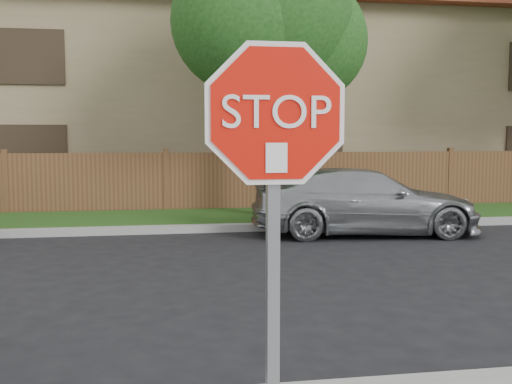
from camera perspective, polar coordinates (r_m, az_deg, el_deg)
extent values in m
cube|color=gray|center=(12.77, -8.26, -3.54)|extent=(70.00, 0.30, 0.15)
cube|color=#1E4714|center=(14.40, -8.40, -2.59)|extent=(70.00, 3.00, 0.12)
cube|color=brown|center=(15.91, -8.55, 0.84)|extent=(70.00, 0.12, 1.60)
cube|color=#8E8058|center=(21.49, -8.88, 7.87)|extent=(34.00, 8.00, 6.00)
cube|color=brown|center=(21.87, -9.01, 16.40)|extent=(35.20, 9.20, 0.50)
cylinder|color=#382B21|center=(14.43, 1.52, 5.05)|extent=(0.44, 0.44, 3.92)
sphere|color=#194214|center=(14.71, 1.55, 16.58)|extent=(3.80, 3.80, 3.80)
sphere|color=#194214|center=(15.09, 4.78, 14.12)|extent=(3.00, 3.00, 3.00)
sphere|color=#194214|center=(14.14, -1.44, 15.89)|extent=(3.20, 3.20, 3.20)
cube|color=gray|center=(3.18, 1.60, -8.99)|extent=(0.06, 0.06, 2.30)
cylinder|color=white|center=(3.02, 1.89, 7.46)|extent=(1.01, 0.02, 1.01)
cylinder|color=red|center=(3.01, 1.93, 7.47)|extent=(0.93, 0.02, 0.93)
cube|color=white|center=(3.00, 1.97, 3.27)|extent=(0.11, 0.00, 0.15)
imported|color=#9B9FA2|center=(12.60, 10.32, -0.89)|extent=(4.89, 2.40, 1.37)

